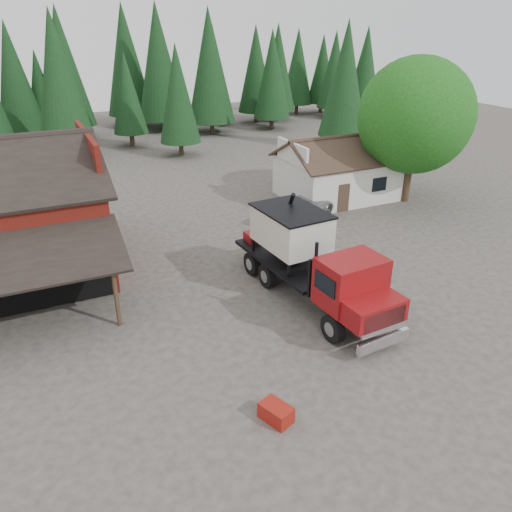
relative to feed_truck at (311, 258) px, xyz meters
name	(u,v)px	position (x,y,z in m)	size (l,w,h in m)	color
ground	(254,319)	(-3.21, -0.56, -2.17)	(120.00, 120.00, 0.00)	#423934
farmhouse	(338,175)	(9.79, 12.43, -0.50)	(8.60, 6.42, 4.65)	silver
deciduous_tree	(415,120)	(13.80, 9.41, 3.74)	(8.00, 8.00, 10.20)	#382619
conifer_backdrop	(100,138)	(-3.21, 41.44, -2.17)	(76.00, 16.00, 16.00)	black
near_pine_b	(178,94)	(2.79, 29.44, 3.72)	(3.96, 3.96, 10.40)	#382619
near_pine_c	(345,79)	(18.79, 25.44, 4.72)	(4.84, 4.84, 12.40)	#382619
near_pine_d	(58,78)	(-7.21, 33.44, 5.23)	(5.28, 5.28, 13.40)	#382619
feed_truck	(311,258)	(0.00, 0.00, 0.00)	(3.60, 10.45, 4.64)	black
silver_car	(300,208)	(4.79, 9.44, -1.37)	(2.64, 5.71, 1.59)	#AEB1B6
equip_box	(276,413)	(-5.18, -6.56, -1.87)	(0.70, 1.10, 0.60)	maroon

